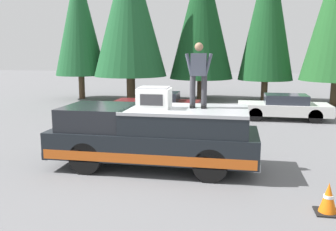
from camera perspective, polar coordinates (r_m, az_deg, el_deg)
name	(u,v)px	position (r m, az deg, el deg)	size (l,w,h in m)	color
ground_plane	(143,168)	(10.02, -3.89, -8.14)	(90.00, 90.00, 0.00)	slate
pickup_truck	(154,136)	(9.85, -2.22, -3.18)	(2.01, 5.54, 1.65)	black
compressor_unit	(154,98)	(9.50, -2.18, 2.79)	(0.65, 0.84, 0.56)	silver
person_on_truck_bed	(199,73)	(9.54, 4.80, 6.57)	(0.29, 0.72, 1.69)	#333338
parked_car_white	(284,107)	(17.61, 17.65, 1.28)	(1.64, 4.10, 1.16)	white
parked_car_maroon	(157,104)	(17.74, -1.68, 1.81)	(1.64, 4.10, 1.16)	maroon
traffic_cone	(328,199)	(7.91, 23.77, -11.87)	(0.47, 0.47, 0.62)	black
conifer_left	(268,10)	(24.08, 15.36, 15.64)	(3.40, 3.40, 9.92)	#4C3826
conifer_center_left	(202,15)	(24.06, 5.33, 15.43)	(4.08, 4.08, 9.45)	#4C3826
conifer_center_right	(130,9)	(23.43, -6.03, 16.28)	(4.54, 4.54, 9.82)	#4C3826
conifer_right	(79,20)	(24.81, -13.74, 14.37)	(3.24, 3.24, 8.68)	#4C3826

